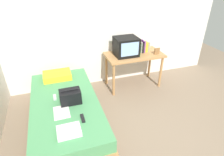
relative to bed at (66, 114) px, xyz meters
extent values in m
plane|color=#84705B|center=(0.96, -0.73, -0.25)|extent=(8.00, 8.00, 0.00)
cube|color=silver|center=(0.96, 1.27, 1.05)|extent=(5.20, 0.10, 2.60)
cube|color=#B27F4C|center=(0.00, 0.00, -0.09)|extent=(1.00, 2.00, 0.32)
cube|color=#4C935B|center=(0.00, 0.00, 0.16)|extent=(0.97, 1.94, 0.19)
cube|color=#B27F4C|center=(1.51, 0.84, 0.46)|extent=(1.16, 0.60, 0.04)
cylinder|color=#B27F4C|center=(0.99, 0.60, 0.09)|extent=(0.05, 0.05, 0.69)
cylinder|color=#B27F4C|center=(2.03, 0.60, 0.09)|extent=(0.05, 0.05, 0.69)
cylinder|color=#B27F4C|center=(0.99, 1.08, 0.09)|extent=(0.05, 0.05, 0.69)
cylinder|color=#B27F4C|center=(2.03, 1.08, 0.09)|extent=(0.05, 0.05, 0.69)
cube|color=black|center=(1.32, 0.85, 0.66)|extent=(0.44, 0.38, 0.36)
cube|color=#8CB2E0|center=(1.32, 0.65, 0.67)|extent=(0.35, 0.01, 0.26)
cylinder|color=green|center=(1.56, 0.77, 0.59)|extent=(0.08, 0.08, 0.22)
cube|color=gray|center=(1.66, 0.91, 0.59)|extent=(0.02, 0.14, 0.22)
cube|color=black|center=(1.69, 0.91, 0.58)|extent=(0.04, 0.17, 0.20)
cube|color=#7A3D89|center=(1.72, 0.91, 0.60)|extent=(0.03, 0.17, 0.24)
cube|color=gold|center=(1.75, 0.91, 0.59)|extent=(0.03, 0.14, 0.22)
cube|color=gold|center=(1.79, 0.91, 0.58)|extent=(0.03, 0.14, 0.20)
cube|color=gray|center=(1.83, 0.91, 0.58)|extent=(0.04, 0.14, 0.20)
cube|color=olive|center=(1.93, 0.69, 0.54)|extent=(0.11, 0.02, 0.13)
cube|color=yellow|center=(-0.04, 0.73, 0.31)|extent=(0.48, 0.34, 0.11)
cube|color=black|center=(0.09, -0.07, 0.36)|extent=(0.30, 0.20, 0.20)
cylinder|color=black|center=(0.09, -0.07, 0.47)|extent=(0.24, 0.02, 0.02)
cube|color=white|center=(-0.06, -0.26, 0.26)|extent=(0.21, 0.29, 0.01)
cube|color=black|center=(0.18, -0.48, 0.27)|extent=(0.04, 0.16, 0.02)
cube|color=#B7B7BC|center=(-0.13, 0.12, 0.27)|extent=(0.04, 0.14, 0.02)
cube|color=white|center=(-0.01, -0.67, 0.29)|extent=(0.28, 0.22, 0.06)
camera|label=1|loc=(-0.05, -2.39, 1.95)|focal=30.39mm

